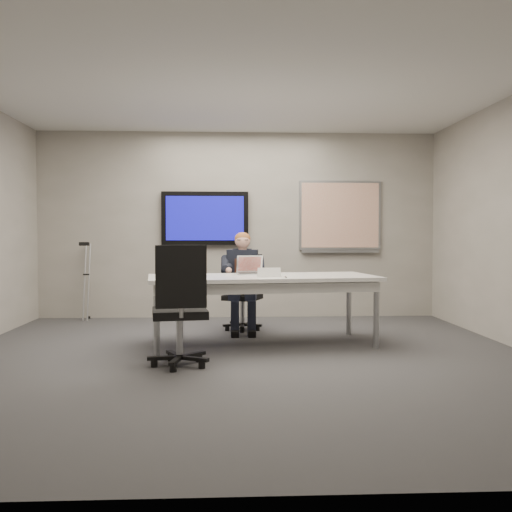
{
  "coord_description": "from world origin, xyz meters",
  "views": [
    {
      "loc": [
        -0.14,
        -5.65,
        1.23
      ],
      "look_at": [
        0.17,
        0.98,
        1.0
      ],
      "focal_mm": 40.0,
      "sensor_mm": 36.0,
      "label": 1
    }
  ],
  "objects_px": {
    "conference_table": "(262,284)",
    "seated_person": "(243,292)",
    "office_chair_far": "(244,306)",
    "office_chair_near": "(180,329)",
    "laptop": "(250,270)"
  },
  "relations": [
    {
      "from": "office_chair_near",
      "to": "seated_person",
      "type": "xyz_separation_m",
      "value": [
        0.64,
        1.9,
        0.16
      ]
    },
    {
      "from": "office_chair_near",
      "to": "laptop",
      "type": "bearing_deg",
      "value": -126.16
    },
    {
      "from": "conference_table",
      "to": "laptop",
      "type": "bearing_deg",
      "value": 110.3
    },
    {
      "from": "conference_table",
      "to": "office_chair_near",
      "type": "height_order",
      "value": "office_chair_near"
    },
    {
      "from": "conference_table",
      "to": "seated_person",
      "type": "xyz_separation_m",
      "value": [
        -0.2,
        0.82,
        -0.18
      ]
    },
    {
      "from": "conference_table",
      "to": "seated_person",
      "type": "distance_m",
      "value": 0.86
    },
    {
      "from": "office_chair_far",
      "to": "laptop",
      "type": "height_order",
      "value": "laptop"
    },
    {
      "from": "conference_table",
      "to": "seated_person",
      "type": "relative_size",
      "value": 2.07
    },
    {
      "from": "conference_table",
      "to": "laptop",
      "type": "distance_m",
      "value": 0.32
    },
    {
      "from": "laptop",
      "to": "office_chair_far",
      "type": "bearing_deg",
      "value": 86.65
    },
    {
      "from": "office_chair_near",
      "to": "seated_person",
      "type": "distance_m",
      "value": 2.01
    },
    {
      "from": "conference_table",
      "to": "office_chair_far",
      "type": "xyz_separation_m",
      "value": [
        -0.19,
        1.05,
        -0.38
      ]
    },
    {
      "from": "conference_table",
      "to": "office_chair_far",
      "type": "relative_size",
      "value": 2.68
    },
    {
      "from": "office_chair_far",
      "to": "seated_person",
      "type": "bearing_deg",
      "value": -73.17
    },
    {
      "from": "conference_table",
      "to": "office_chair_far",
      "type": "bearing_deg",
      "value": 92.46
    }
  ]
}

